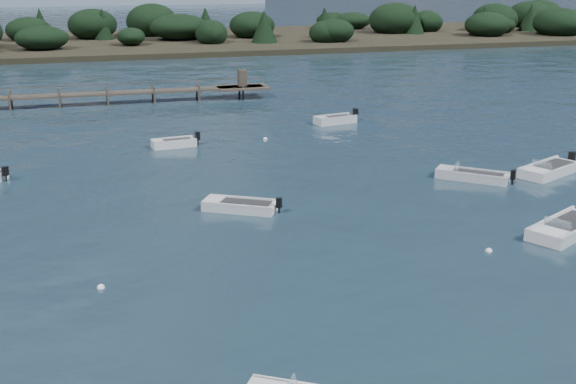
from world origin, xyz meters
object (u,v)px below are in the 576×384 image
object	(u,v)px
dinghy_mid_white_b	(550,171)
dinghy_mid_grey	(240,207)
dinghy_mid_white_a	(566,230)
tender_far_white	(174,144)
dinghy_extra_b	(472,177)
tender_far_grey_b	(335,121)

from	to	relation	value
dinghy_mid_white_b	dinghy_mid_grey	bearing A→B (deg)	-175.77
dinghy_mid_white_b	dinghy_mid_white_a	world-z (taller)	dinghy_mid_white_b
dinghy_mid_white_b	tender_far_white	world-z (taller)	dinghy_mid_white_b
dinghy_extra_b	dinghy_mid_grey	xyz separation A→B (m)	(-14.78, -1.64, -0.01)
tender_far_grey_b	dinghy_mid_white_a	distance (m)	27.18
dinghy_extra_b	tender_far_grey_b	xyz separation A→B (m)	(-2.52, 17.71, 0.03)
tender_far_grey_b	dinghy_mid_white_a	size ratio (longest dim) A/B	0.75
dinghy_extra_b	tender_far_white	xyz separation A→B (m)	(-16.34, 13.34, 0.01)
dinghy_mid_white_b	dinghy_mid_white_a	xyz separation A→B (m)	(-5.55, -9.22, -0.01)
tender_far_grey_b	dinghy_mid_grey	world-z (taller)	tender_far_grey_b
dinghy_mid_grey	dinghy_extra_b	bearing A→B (deg)	6.34
dinghy_extra_b	tender_far_grey_b	world-z (taller)	tender_far_grey_b
dinghy_mid_white_b	tender_far_grey_b	xyz separation A→B (m)	(-7.87, 17.86, 0.02)
dinghy_mid_white_b	dinghy_mid_grey	distance (m)	20.18
dinghy_extra_b	dinghy_mid_white_a	world-z (taller)	dinghy_mid_white_a
dinghy_mid_white_b	tender_far_white	size ratio (longest dim) A/B	1.45
tender_far_grey_b	dinghy_mid_grey	distance (m)	22.91
dinghy_extra_b	dinghy_mid_white_b	world-z (taller)	dinghy_mid_white_b
tender_far_grey_b	dinghy_mid_white_a	bearing A→B (deg)	-85.10
tender_far_white	dinghy_mid_white_a	bearing A→B (deg)	-54.60
tender_far_grey_b	dinghy_extra_b	bearing A→B (deg)	-81.91
dinghy_mid_white_a	tender_far_white	world-z (taller)	dinghy_mid_white_a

